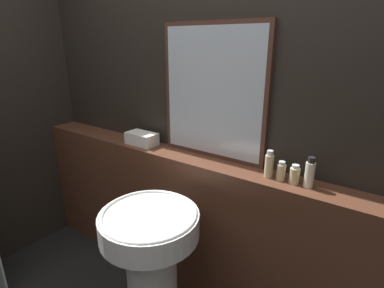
% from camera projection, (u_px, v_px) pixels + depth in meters
% --- Properties ---
extents(wall_back, '(8.00, 0.06, 2.50)m').
position_uv_depth(wall_back, '(210.00, 115.00, 1.90)').
color(wall_back, black).
rests_on(wall_back, ground_plane).
extents(vanity_counter, '(2.91, 0.22, 1.00)m').
position_uv_depth(vanity_counter, '(197.00, 226.00, 2.04)').
color(vanity_counter, '#512D1E').
rests_on(vanity_counter, ground_plane).
extents(pedestal_sink, '(0.52, 0.52, 0.87)m').
position_uv_depth(pedestal_sink, '(151.00, 263.00, 1.63)').
color(pedestal_sink, white).
rests_on(pedestal_sink, ground_plane).
extents(mirror, '(0.70, 0.03, 0.81)m').
position_uv_depth(mirror, '(213.00, 93.00, 1.79)').
color(mirror, '#47281E').
rests_on(mirror, vanity_counter).
extents(towel_stack, '(0.22, 0.13, 0.09)m').
position_uv_depth(towel_stack, '(142.00, 139.00, 2.13)').
color(towel_stack, silver).
rests_on(towel_stack, vanity_counter).
extents(shampoo_bottle, '(0.05, 0.05, 0.15)m').
position_uv_depth(shampoo_bottle, '(269.00, 165.00, 1.60)').
color(shampoo_bottle, '#C6B284').
rests_on(shampoo_bottle, vanity_counter).
extents(conditioner_bottle, '(0.05, 0.05, 0.11)m').
position_uv_depth(conditioner_bottle, '(281.00, 171.00, 1.57)').
color(conditioner_bottle, '#C6B284').
rests_on(conditioner_bottle, vanity_counter).
extents(lotion_bottle, '(0.05, 0.05, 0.10)m').
position_uv_depth(lotion_bottle, '(295.00, 175.00, 1.53)').
color(lotion_bottle, '#C6B284').
rests_on(lotion_bottle, vanity_counter).
extents(body_wash_bottle, '(0.05, 0.05, 0.16)m').
position_uv_depth(body_wash_bottle, '(310.00, 174.00, 1.49)').
color(body_wash_bottle, beige).
rests_on(body_wash_bottle, vanity_counter).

